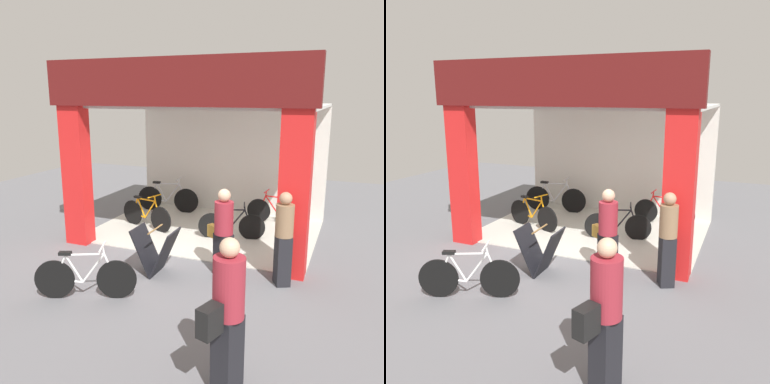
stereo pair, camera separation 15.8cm
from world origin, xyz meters
The scene contains 11 objects.
ground_plane centered at (0.00, 0.00, 0.00)m, with size 18.27×18.27×0.00m, color slate.
shop_facade centered at (0.00, 1.73, 2.03)m, with size 5.34×3.97×3.87m.
bicycle_inside_0 centered at (-1.41, 1.39, 0.35)m, with size 1.54×0.55×0.88m.
bicycle_inside_1 centered at (0.74, 1.44, 0.33)m, with size 1.47×0.49×0.83m.
bicycle_inside_2 centered at (1.49, 2.93, 0.34)m, with size 1.54×0.42×0.85m.
bicycle_inside_3 centered at (-1.56, 2.93, 0.38)m, with size 1.74×0.48×0.96m.
bicycle_parked_0 centered at (-0.61, -2.12, 0.36)m, with size 1.53×0.66×0.90m.
sandwich_board_sign centered at (0.01, -0.85, 0.43)m, with size 0.79×0.59×0.87m.
pedestrian_0 centered at (2.14, -3.34, 0.94)m, with size 0.43×0.68×1.80m.
pedestrian_1 centered at (2.23, -0.43, 0.84)m, with size 0.41×0.41×1.65m.
pedestrian_2 centered at (1.16, -0.44, 0.83)m, with size 0.60×0.50×1.61m.
Camera 2 is at (3.43, -7.04, 3.22)m, focal length 38.48 mm.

